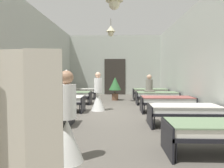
# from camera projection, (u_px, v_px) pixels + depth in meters

# --- Properties ---
(ground_plane) EXTENTS (6.70, 13.06, 0.10)m
(ground_plane) POSITION_uv_depth(u_px,v_px,m) (112.00, 113.00, 7.34)
(ground_plane) COLOR #59544C
(room_shell) EXTENTS (6.50, 12.66, 3.99)m
(room_shell) POSITION_uv_depth(u_px,v_px,m) (113.00, 60.00, 8.57)
(room_shell) COLOR #B2B7AD
(room_shell) RESTS_ON ground
(bed_right_row_0) EXTENTS (1.90, 0.84, 0.57)m
(bed_right_row_0) POSITION_uv_depth(u_px,v_px,m) (221.00, 130.00, 3.46)
(bed_right_row_0) COLOR black
(bed_right_row_0) RESTS_ON ground
(bed_left_row_1) EXTENTS (1.90, 0.84, 0.57)m
(bed_left_row_1) POSITION_uv_depth(u_px,v_px,m) (38.00, 109.00, 5.48)
(bed_left_row_1) COLOR black
(bed_left_row_1) RESTS_ON ground
(bed_right_row_1) EXTENTS (1.90, 0.84, 0.57)m
(bed_right_row_1) POSITION_uv_depth(u_px,v_px,m) (184.00, 110.00, 5.36)
(bed_right_row_1) COLOR black
(bed_right_row_1) RESTS_ON ground
(bed_left_row_2) EXTENTS (1.90, 0.84, 0.57)m
(bed_left_row_2) POSITION_uv_depth(u_px,v_px,m) (58.00, 100.00, 7.38)
(bed_left_row_2) COLOR black
(bed_left_row_2) RESTS_ON ground
(bed_right_row_2) EXTENTS (1.90, 0.84, 0.57)m
(bed_right_row_2) POSITION_uv_depth(u_px,v_px,m) (167.00, 100.00, 7.26)
(bed_right_row_2) COLOR black
(bed_right_row_2) RESTS_ON ground
(bed_left_row_3) EXTENTS (1.90, 0.84, 0.57)m
(bed_left_row_3) POSITION_uv_depth(u_px,v_px,m) (70.00, 95.00, 9.27)
(bed_left_row_3) COLOR black
(bed_left_row_3) RESTS_ON ground
(bed_right_row_3) EXTENTS (1.90, 0.84, 0.57)m
(bed_right_row_3) POSITION_uv_depth(u_px,v_px,m) (157.00, 95.00, 9.15)
(bed_right_row_3) COLOR black
(bed_right_row_3) RESTS_ON ground
(bed_left_row_4) EXTENTS (1.90, 0.84, 0.57)m
(bed_left_row_4) POSITION_uv_depth(u_px,v_px,m) (79.00, 91.00, 11.17)
(bed_left_row_4) COLOR black
(bed_left_row_4) RESTS_ON ground
(bed_right_row_4) EXTENTS (1.90, 0.84, 0.57)m
(bed_right_row_4) POSITION_uv_depth(u_px,v_px,m) (150.00, 91.00, 11.05)
(bed_right_row_4) COLOR black
(bed_right_row_4) RESTS_ON ground
(nurse_near_aisle) EXTENTS (0.52, 0.52, 1.49)m
(nurse_near_aisle) POSITION_uv_depth(u_px,v_px,m) (67.00, 129.00, 3.20)
(nurse_near_aisle) COLOR white
(nurse_near_aisle) RESTS_ON ground
(nurse_mid_aisle) EXTENTS (0.52, 0.52, 1.49)m
(nurse_mid_aisle) POSITION_uv_depth(u_px,v_px,m) (98.00, 97.00, 7.59)
(nurse_mid_aisle) COLOR white
(nurse_mid_aisle) RESTS_ON ground
(patient_seated_primary) EXTENTS (0.44, 0.44, 0.80)m
(patient_seated_primary) POSITION_uv_depth(u_px,v_px,m) (149.00, 85.00, 9.18)
(patient_seated_primary) COLOR slate
(patient_seated_primary) RESTS_ON bed_right_row_3
(potted_plant) EXTENTS (0.65, 0.65, 1.22)m
(potted_plant) POSITION_uv_depth(u_px,v_px,m) (115.00, 85.00, 10.57)
(potted_plant) COLOR brown
(potted_plant) RESTS_ON ground
(privacy_screen) EXTENTS (1.25, 0.21, 1.70)m
(privacy_screen) POSITION_uv_depth(u_px,v_px,m) (9.00, 123.00, 2.31)
(privacy_screen) COLOR #BCB29E
(privacy_screen) RESTS_ON ground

